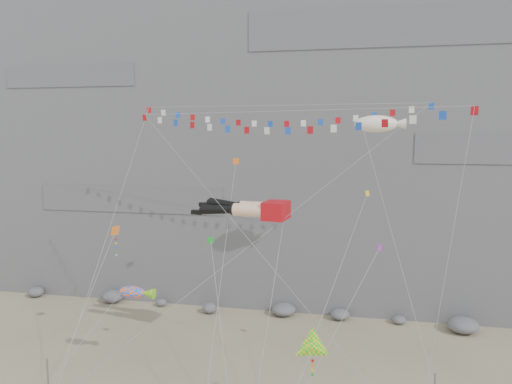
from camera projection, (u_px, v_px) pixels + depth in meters
cliff at (302, 91)px, 65.36m from camera, size 80.00×28.00×50.00m
talus_boulders at (284, 310)px, 53.68m from camera, size 60.00×3.00×1.20m
legs_kite at (250, 209)px, 40.78m from camera, size 8.32×15.45×18.81m
flag_banner_upper at (278, 106)px, 44.92m from camera, size 27.39×15.54×29.88m
flag_banner_lower at (278, 112)px, 37.56m from camera, size 25.90×11.42×24.33m
harlequin_kite at (115, 231)px, 42.65m from camera, size 1.98×10.28×14.64m
fish_windsock at (132, 293)px, 39.98m from camera, size 7.29×5.21×9.84m
delta_kite at (313, 347)px, 32.26m from camera, size 3.57×5.54×8.10m
blimp_windsock at (376, 124)px, 42.12m from camera, size 7.09×11.76×23.45m
small_kite_a at (235, 165)px, 44.64m from camera, size 2.22×16.66×23.39m
small_kite_b at (378, 252)px, 38.51m from camera, size 7.02×10.88×16.14m
small_kite_c at (211, 243)px, 38.17m from camera, size 4.53×8.74×14.45m
small_kite_d at (365, 199)px, 40.90m from camera, size 6.18×14.88×21.14m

